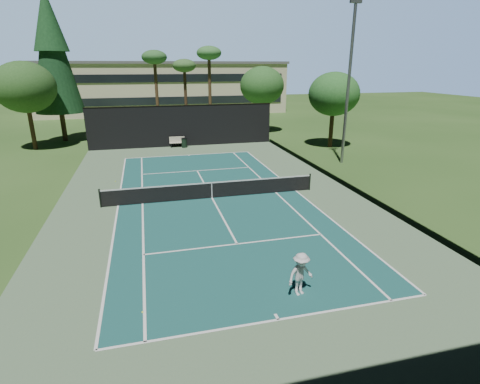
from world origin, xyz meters
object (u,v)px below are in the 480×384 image
at_px(tennis_ball_a, 143,312).
at_px(park_bench, 177,142).
at_px(player, 301,274).
at_px(tennis_ball_b, 165,198).
at_px(tennis_ball_c, 238,181).
at_px(tennis_net, 212,189).
at_px(trash_bin, 184,143).
at_px(tennis_ball_d, 115,181).

distance_m(tennis_ball_a, park_bench, 26.42).
bearing_deg(player, tennis_ball_b, 92.63).
height_order(player, tennis_ball_c, player).
xyz_separation_m(tennis_net, player, (1.22, -10.70, 0.24)).
bearing_deg(tennis_net, tennis_ball_c, 50.33).
xyz_separation_m(tennis_ball_a, trash_bin, (4.17, 25.74, 0.45)).
distance_m(park_bench, trash_bin, 0.77).
bearing_deg(tennis_net, tennis_ball_b, 168.39).
xyz_separation_m(tennis_net, tennis_ball_a, (-4.18, -10.45, -0.53)).
relative_size(tennis_ball_a, tennis_ball_d, 0.87).
height_order(tennis_net, park_bench, tennis_net).
bearing_deg(tennis_ball_c, tennis_ball_b, -156.09).
relative_size(tennis_net, tennis_ball_d, 176.03).
xyz_separation_m(tennis_ball_a, tennis_ball_c, (6.56, 13.31, 0.01)).
height_order(tennis_ball_b, tennis_ball_d, tennis_ball_d).
bearing_deg(tennis_ball_c, tennis_ball_a, -116.22).
height_order(tennis_ball_a, tennis_ball_c, tennis_ball_c).
bearing_deg(trash_bin, tennis_ball_d, -119.77).
xyz_separation_m(tennis_net, trash_bin, (-0.01, 15.29, -0.08)).
relative_size(tennis_ball_c, park_bench, 0.05).
height_order(park_bench, trash_bin, park_bench).
bearing_deg(tennis_ball_a, tennis_ball_c, 63.78).
bearing_deg(tennis_ball_a, tennis_ball_d, 96.40).
distance_m(tennis_net, tennis_ball_c, 3.76).
height_order(tennis_ball_b, tennis_ball_c, tennis_ball_c).
height_order(tennis_ball_a, tennis_ball_b, tennis_ball_b).
relative_size(tennis_ball_b, tennis_ball_d, 0.93).
relative_size(tennis_ball_b, park_bench, 0.05).
xyz_separation_m(tennis_ball_d, park_bench, (5.26, 10.74, 0.51)).
bearing_deg(tennis_ball_d, tennis_net, -40.15).
bearing_deg(tennis_ball_d, tennis_ball_a, -83.60).
relative_size(tennis_net, player, 8.08).
bearing_deg(park_bench, tennis_ball_d, -116.09).
height_order(tennis_ball_d, park_bench, park_bench).
bearing_deg(park_bench, tennis_net, -87.64).
relative_size(player, tennis_ball_b, 23.36).
bearing_deg(tennis_ball_c, tennis_net, -129.67).
bearing_deg(tennis_net, player, -83.50).
height_order(player, park_bench, player).
distance_m(tennis_net, trash_bin, 15.29).
distance_m(tennis_net, tennis_ball_b, 2.90).
height_order(tennis_ball_c, tennis_ball_d, tennis_ball_c).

